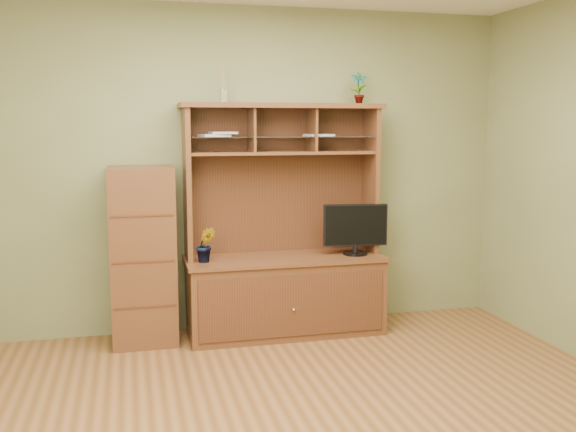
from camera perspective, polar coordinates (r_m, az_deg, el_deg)
name	(u,v)px	position (r m, az deg, el deg)	size (l,w,h in m)	color
room	(312,195)	(3.50, 2.15, 1.91)	(4.54, 4.04, 2.74)	brown
media_hutch	(284,271)	(5.35, -0.33, -4.91)	(1.66, 0.61, 1.90)	#4C2915
monitor	(356,228)	(5.38, 6.03, -1.08)	(0.53, 0.21, 0.42)	black
orchid_plant	(206,245)	(5.10, -7.34, -2.54)	(0.15, 0.12, 0.28)	#28581E
top_plant	(359,88)	(5.49, 6.30, 11.27)	(0.14, 0.10, 0.27)	#3A6D26
reed_diffuser	(223,88)	(5.21, -5.80, 11.21)	(0.06, 0.06, 0.29)	silver
magazines	(252,135)	(5.24, -3.24, 7.24)	(1.13, 0.22, 0.04)	#B1B1B6
side_cabinet	(143,256)	(5.19, -12.76, -3.47)	(0.50, 0.46, 1.41)	#4C2915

